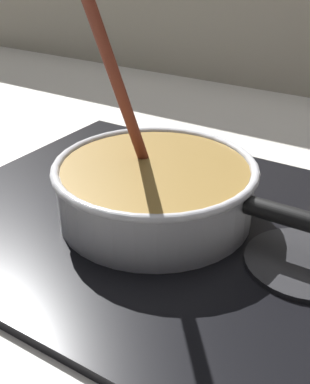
% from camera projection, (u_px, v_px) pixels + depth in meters
% --- Properties ---
extents(ground, '(2.40, 1.60, 0.04)m').
position_uv_depth(ground, '(73.00, 293.00, 0.55)').
color(ground, beige).
extents(hob_plate, '(0.56, 0.48, 0.01)m').
position_uv_depth(hob_plate, '(155.00, 220.00, 0.64)').
color(hob_plate, black).
rests_on(hob_plate, ground).
extents(burner_ring, '(0.19, 0.19, 0.01)m').
position_uv_depth(burner_ring, '(155.00, 213.00, 0.63)').
color(burner_ring, '#592D0C').
rests_on(burner_ring, hob_plate).
extents(spare_burner, '(0.13, 0.13, 0.01)m').
position_uv_depth(spare_burner, '(305.00, 263.00, 0.54)').
color(spare_burner, '#262628').
rests_on(spare_burner, hob_plate).
extents(cooking_pan, '(0.41, 0.25, 0.33)m').
position_uv_depth(cooking_pan, '(156.00, 188.00, 0.61)').
color(cooking_pan, silver).
rests_on(cooking_pan, hob_plate).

